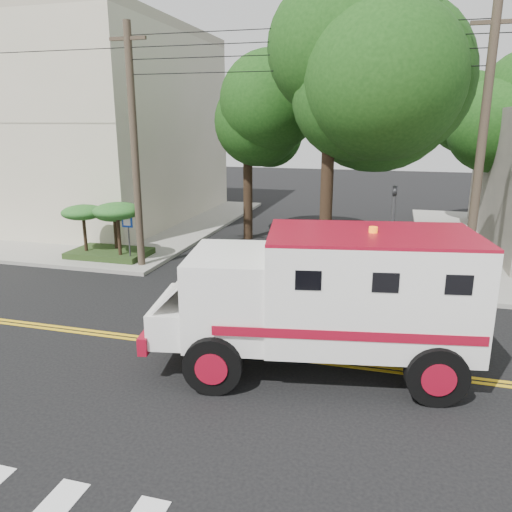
% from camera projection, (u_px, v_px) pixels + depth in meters
% --- Properties ---
extents(ground, '(100.00, 100.00, 0.00)m').
position_uv_depth(ground, '(228.00, 350.00, 12.63)').
color(ground, black).
rests_on(ground, ground).
extents(sidewalk_nw, '(17.00, 17.00, 0.15)m').
position_uv_depth(sidewalk_nw, '(80.00, 220.00, 28.65)').
color(sidewalk_nw, gray).
rests_on(sidewalk_nw, ground).
extents(building_left, '(16.00, 14.00, 10.00)m').
position_uv_depth(building_left, '(58.00, 129.00, 29.23)').
color(building_left, beige).
rests_on(building_left, sidewalk_nw).
extents(utility_pole_left, '(0.28, 0.28, 9.00)m').
position_uv_depth(utility_pole_left, '(135.00, 152.00, 18.48)').
color(utility_pole_left, '#382D23').
rests_on(utility_pole_left, ground).
extents(utility_pole_right, '(0.28, 0.28, 9.00)m').
position_uv_depth(utility_pole_right, '(480.00, 157.00, 15.59)').
color(utility_pole_right, '#382D23').
rests_on(utility_pole_right, ground).
extents(tree_main, '(6.08, 5.70, 9.85)m').
position_uv_depth(tree_main, '(344.00, 70.00, 16.02)').
color(tree_main, black).
rests_on(tree_main, ground).
extents(tree_left, '(4.48, 4.20, 7.70)m').
position_uv_depth(tree_left, '(253.00, 118.00, 22.78)').
color(tree_left, black).
rests_on(tree_left, ground).
extents(tree_right, '(4.80, 4.50, 8.20)m').
position_uv_depth(tree_right, '(512.00, 110.00, 23.42)').
color(tree_right, black).
rests_on(tree_right, ground).
extents(traffic_signal, '(0.15, 0.18, 3.60)m').
position_uv_depth(traffic_signal, '(392.00, 228.00, 16.27)').
color(traffic_signal, '#3F3F42').
rests_on(traffic_signal, ground).
extents(accessibility_sign, '(0.45, 0.10, 2.02)m').
position_uv_depth(accessibility_sign, '(128.00, 232.00, 19.61)').
color(accessibility_sign, '#3F3F42').
rests_on(accessibility_sign, ground).
extents(palm_planter, '(3.52, 2.63, 2.36)m').
position_uv_depth(palm_planter, '(106.00, 222.00, 20.28)').
color(palm_planter, '#1E3314').
rests_on(palm_planter, sidewalk_nw).
extents(armored_truck, '(7.54, 3.90, 3.28)m').
position_uv_depth(armored_truck, '(327.00, 293.00, 11.19)').
color(armored_truck, white).
rests_on(armored_truck, ground).
extents(pedestrian_a, '(0.74, 0.70, 1.70)m').
position_uv_depth(pedestrian_a, '(444.00, 269.00, 16.06)').
color(pedestrian_a, gray).
rests_on(pedestrian_a, sidewalk_ne).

